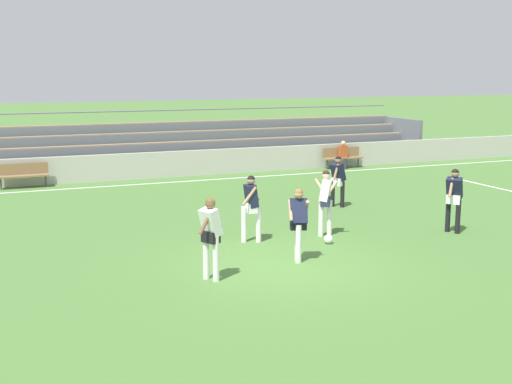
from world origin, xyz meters
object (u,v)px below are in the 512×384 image
soccer_ball (328,239)px  spectator_seated (344,152)px  player_dark_challenging (454,195)px  bleacher_stand (160,145)px  player_dark_wide_right (338,177)px  bench_far_right (23,173)px  player_dark_deep_cover (298,218)px  player_white_trailing_run (326,197)px  player_white_dropping_back (211,231)px  player_dark_pressing_high (251,203)px  bench_centre_sideline (342,156)px

soccer_ball → spectator_seated: bearing=58.8°
player_dark_challenging → soccer_ball: player_dark_challenging is taller
bleacher_stand → player_dark_wide_right: bearing=-72.7°
bench_far_right → spectator_seated: (13.29, -0.12, 0.16)m
player_dark_wide_right → player_dark_deep_cover: bearing=-127.2°
bench_far_right → player_white_trailing_run: player_white_trailing_run is taller
bleacher_stand → bench_far_right: size_ratio=13.80×
bench_far_right → soccer_ball: bench_far_right is taller
player_dark_wide_right → player_white_dropping_back: player_white_dropping_back is taller
player_dark_pressing_high → player_white_dropping_back: size_ratio=0.98×
player_dark_pressing_high → player_white_trailing_run: (2.03, -0.11, 0.02)m
bench_centre_sideline → spectator_seated: 0.19m
bench_centre_sideline → player_dark_challenging: size_ratio=1.06×
player_dark_pressing_high → player_dark_wide_right: player_dark_pressing_high is taller
player_dark_pressing_high → bench_centre_sideline: bearing=50.8°
player_dark_pressing_high → player_dark_deep_cover: bearing=-80.2°
player_dark_deep_cover → player_dark_challenging: (4.97, 0.88, 0.03)m
bench_far_right → spectator_seated: spectator_seated is taller
bench_far_right → player_white_trailing_run: 12.56m
player_dark_pressing_high → bench_far_right: bearing=114.7°
player_white_trailing_run → player_dark_wide_right: (2.12, 3.14, -0.08)m
bench_centre_sideline → player_dark_deep_cover: 14.85m
player_white_dropping_back → player_dark_challenging: bearing=11.3°
player_white_trailing_run → player_white_dropping_back: size_ratio=1.00×
player_dark_wide_right → player_white_dropping_back: (-6.05, -5.57, 0.08)m
bleacher_stand → player_dark_deep_cover: bearing=-92.6°
spectator_seated → player_dark_deep_cover: 14.75m
bench_far_right → soccer_ball: size_ratio=8.18×
player_white_trailing_run → player_dark_challenging: size_ratio=1.01×
player_dark_pressing_high → player_white_trailing_run: 2.03m
bench_centre_sideline → player_dark_wide_right: size_ratio=1.12×
bench_far_right → player_dark_wide_right: bearing=-39.6°
player_white_dropping_back → bench_far_right: bearing=102.6°
player_dark_deep_cover → player_white_dropping_back: bearing=-166.1°
bench_far_right → player_dark_wide_right: size_ratio=1.12×
soccer_ball → player_white_dropping_back: bearing=-155.3°
bench_far_right → bench_centre_sideline: size_ratio=1.00×
bleacher_stand → player_white_trailing_run: bearing=-85.6°
bench_centre_sideline → player_dark_deep_cover: (-8.15, -12.41, 0.44)m
bench_far_right → bench_centre_sideline: same height
player_dark_pressing_high → soccer_ball: size_ratio=7.67×
bench_centre_sideline → spectator_seated: bearing=-90.0°
player_dark_challenging → player_dark_deep_cover: bearing=-169.9°
bleacher_stand → bench_centre_sideline: (7.47, -2.67, -0.50)m
player_dark_deep_cover → player_dark_wide_right: player_dark_deep_cover is taller
bleacher_stand → bench_centre_sideline: size_ratio=13.80×
bleacher_stand → soccer_ball: bleacher_stand is taller
player_white_dropping_back → player_dark_wide_right: bearing=42.7°
player_dark_deep_cover → player_dark_wide_right: (3.81, 5.02, -0.04)m
bench_centre_sideline → player_white_dropping_back: (-10.40, -12.97, 0.48)m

